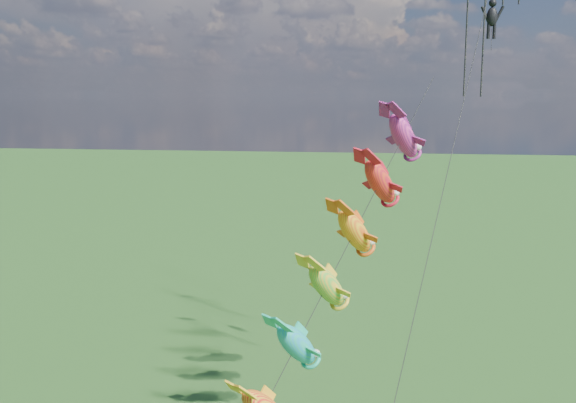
# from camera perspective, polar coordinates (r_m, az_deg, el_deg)

# --- Properties ---
(fish_windsock_rig) EXTENTS (8.51, 13.63, 15.81)m
(fish_windsock_rig) POSITION_cam_1_polar(r_m,az_deg,el_deg) (24.43, 4.71, -5.08)
(fish_windsock_rig) COLOR #4F3B28
(fish_windsock_rig) RESTS_ON ground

